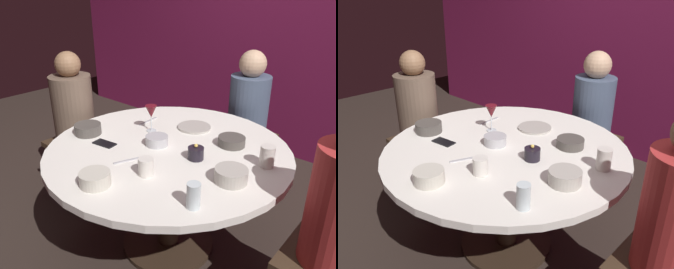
# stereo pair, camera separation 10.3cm
# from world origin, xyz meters

# --- Properties ---
(ground_plane) EXTENTS (8.00, 8.00, 0.00)m
(ground_plane) POSITION_xyz_m (0.00, 0.00, 0.00)
(ground_plane) COLOR #2D231E
(back_wall) EXTENTS (6.00, 0.10, 2.60)m
(back_wall) POSITION_xyz_m (0.00, 1.82, 1.30)
(back_wall) COLOR maroon
(back_wall) RESTS_ON ground
(dining_table) EXTENTS (1.43, 1.43, 0.73)m
(dining_table) POSITION_xyz_m (0.00, 0.00, 0.59)
(dining_table) COLOR white
(dining_table) RESTS_ON ground
(seated_diner_left) EXTENTS (0.40, 0.40, 1.17)m
(seated_diner_left) POSITION_xyz_m (-0.96, 0.00, 0.72)
(seated_diner_left) COLOR #3F2D1E
(seated_diner_left) RESTS_ON ground
(seated_diner_back) EXTENTS (0.40, 0.40, 1.16)m
(seated_diner_back) POSITION_xyz_m (0.00, 0.97, 0.72)
(seated_diner_back) COLOR #3F2D1E
(seated_diner_back) RESTS_ON ground
(candle_holder) EXTENTS (0.09, 0.09, 0.09)m
(candle_holder) POSITION_xyz_m (0.21, -0.01, 0.76)
(candle_holder) COLOR black
(candle_holder) RESTS_ON dining_table
(wine_glass) EXTENTS (0.08, 0.08, 0.18)m
(wine_glass) POSITION_xyz_m (-0.24, 0.11, 0.85)
(wine_glass) COLOR silver
(wine_glass) RESTS_ON dining_table
(dinner_plate) EXTENTS (0.22, 0.22, 0.01)m
(dinner_plate) POSITION_xyz_m (-0.05, 0.33, 0.73)
(dinner_plate) COLOR #B2ADA3
(dinner_plate) RESTS_ON dining_table
(cell_phone) EXTENTS (0.15, 0.09, 0.01)m
(cell_phone) POSITION_xyz_m (-0.31, -0.22, 0.73)
(cell_phone) COLOR black
(cell_phone) RESTS_ON dining_table
(bowl_serving_large) EXTENTS (0.14, 0.14, 0.06)m
(bowl_serving_large) POSITION_xyz_m (-0.07, -0.02, 0.75)
(bowl_serving_large) COLOR #B7B7BC
(bowl_serving_large) RESTS_ON dining_table
(bowl_salad_center) EXTENTS (0.16, 0.16, 0.05)m
(bowl_salad_center) POSITION_xyz_m (0.27, 0.26, 0.75)
(bowl_salad_center) COLOR #4C4742
(bowl_salad_center) RESTS_ON dining_table
(bowl_small_white) EXTENTS (0.16, 0.16, 0.07)m
(bowl_small_white) POSITION_xyz_m (0.48, -0.09, 0.76)
(bowl_small_white) COLOR #B2ADA3
(bowl_small_white) RESTS_ON dining_table
(bowl_sauce_side) EXTENTS (0.17, 0.17, 0.07)m
(bowl_sauce_side) POSITION_xyz_m (-0.51, -0.19, 0.76)
(bowl_sauce_side) COLOR #4C4742
(bowl_sauce_side) RESTS_ON dining_table
(bowl_rice_portion) EXTENTS (0.15, 0.15, 0.07)m
(bowl_rice_portion) POSITION_xyz_m (0.01, -0.54, 0.76)
(bowl_rice_portion) COLOR beige
(bowl_rice_portion) RESTS_ON dining_table
(cup_near_candle) EXTENTS (0.08, 0.08, 0.09)m
(cup_near_candle) POSITION_xyz_m (0.13, -0.31, 0.77)
(cup_near_candle) COLOR silver
(cup_near_candle) RESTS_ON dining_table
(cup_by_left_diner) EXTENTS (0.06, 0.06, 0.12)m
(cup_by_left_diner) POSITION_xyz_m (0.47, -0.37, 0.78)
(cup_by_left_diner) COLOR silver
(cup_by_left_diner) RESTS_ON dining_table
(cup_by_right_diner) EXTENTS (0.08, 0.08, 0.12)m
(cup_by_right_diner) POSITION_xyz_m (0.54, 0.17, 0.78)
(cup_by_right_diner) COLOR silver
(cup_by_right_diner) RESTS_ON dining_table
(fork_near_plate) EXTENTS (0.08, 0.17, 0.01)m
(fork_near_plate) POSITION_xyz_m (-0.05, -0.27, 0.73)
(fork_near_plate) COLOR #B7B7BC
(fork_near_plate) RESTS_ON dining_table
(knife_near_plate) EXTENTS (0.03, 0.18, 0.01)m
(knife_near_plate) POSITION_xyz_m (-0.37, 0.21, 0.73)
(knife_near_plate) COLOR #B7B7BC
(knife_near_plate) RESTS_ON dining_table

